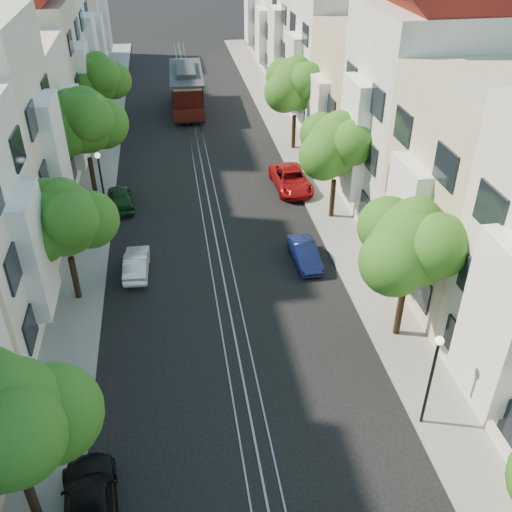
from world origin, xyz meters
name	(u,v)px	position (x,y,z in m)	size (l,w,h in m)	color
ground	(203,171)	(0.00, 28.00, 0.00)	(200.00, 200.00, 0.00)	black
sidewalk_east	(302,164)	(7.25, 28.00, 0.06)	(2.50, 80.00, 0.12)	gray
sidewalk_west	(99,177)	(-7.25, 28.00, 0.06)	(2.50, 80.00, 0.12)	gray
rail_left	(195,171)	(-0.55, 28.00, 0.01)	(0.06, 80.00, 0.02)	gray
rail_slot	(203,171)	(0.00, 28.00, 0.01)	(0.06, 80.00, 0.02)	gray
rail_right	(211,170)	(0.55, 28.00, 0.01)	(0.06, 80.00, 0.02)	gray
lane_line	(203,171)	(0.00, 28.00, 0.00)	(0.08, 80.00, 0.01)	tan
townhouses_east	(371,91)	(11.87, 27.91, 5.18)	(7.75, 72.00, 12.00)	beige
townhouses_west	(12,110)	(-11.87, 27.91, 5.08)	(7.75, 72.00, 11.76)	silver
tree_e_b	(413,246)	(7.26, 8.98, 4.73)	(4.93, 4.08, 6.68)	black
tree_e_c	(338,147)	(7.26, 19.98, 4.60)	(4.84, 3.99, 6.52)	black
tree_e_d	(296,86)	(7.26, 30.98, 4.87)	(5.01, 4.16, 6.85)	black
tree_w_a	(8,425)	(-7.14, 1.98, 4.73)	(4.93, 4.08, 6.68)	black
tree_w_b	(64,221)	(-7.14, 13.98, 4.40)	(4.72, 3.87, 6.27)	black
tree_w_c	(84,122)	(-7.14, 24.98, 5.07)	(5.13, 4.28, 7.09)	black
tree_w_d	(99,79)	(-7.14, 35.98, 4.60)	(4.84, 3.99, 6.52)	black
lamp_east	(433,368)	(6.30, 4.00, 2.85)	(0.32, 0.32, 4.16)	black
lamp_west	(101,176)	(-6.30, 22.00, 2.85)	(0.32, 0.32, 4.16)	black
cable_car	(187,87)	(-0.25, 41.44, 2.07)	(3.09, 9.15, 3.49)	black
parked_car_e_mid	(305,254)	(4.47, 15.37, 0.56)	(1.19, 3.42, 1.13)	#0C133D
parked_car_e_far	(291,180)	(5.60, 24.26, 0.66)	(2.20, 4.78, 1.33)	maroon
parked_car_w_near	(90,504)	(-5.60, 2.07, 0.62)	(1.75, 4.30, 1.25)	black
parked_car_w_mid	(137,263)	(-4.40, 15.86, 0.56)	(1.19, 3.41, 1.12)	silver
parked_car_w_far	(120,198)	(-5.51, 23.42, 0.63)	(1.48, 3.68, 1.25)	#163718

